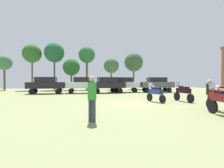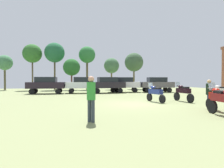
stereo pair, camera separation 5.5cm
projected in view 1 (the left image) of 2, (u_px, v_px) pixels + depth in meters
ground_plane at (134, 104)px, 12.63m from camera, size 44.00×52.00×0.02m
motorcycle_2 at (224, 100)px, 8.31m from camera, size 0.62×2.21×1.50m
motorcycle_6 at (155, 93)px, 13.76m from camera, size 0.74×2.12×1.44m
motorcycle_9 at (221, 91)px, 15.22m from camera, size 0.79×2.22×1.45m
motorcycle_10 at (220, 98)px, 9.51m from camera, size 0.62×2.14×1.47m
motorcycle_11 at (183, 92)px, 14.07m from camera, size 0.62×2.22×1.50m
car_1 at (83, 84)px, 23.08m from camera, size 4.33×1.88×2.00m
car_2 at (107, 84)px, 23.38m from camera, size 4.45×2.20×2.00m
car_3 at (46, 84)px, 22.05m from camera, size 4.38×2.01×2.00m
car_4 at (157, 84)px, 24.82m from camera, size 4.47×2.25×2.00m
car_5 at (123, 83)px, 24.93m from camera, size 4.56×2.58×2.00m
person_1 at (209, 92)px, 10.56m from camera, size 0.44×0.44×1.67m
person_2 at (92, 95)px, 7.20m from camera, size 0.48×0.48×1.80m
tree_1 at (111, 66)px, 31.97m from camera, size 2.63×2.63×5.45m
tree_2 at (54, 53)px, 30.70m from camera, size 3.28×3.28×7.85m
tree_3 at (87, 55)px, 31.58m from camera, size 2.82×2.82×7.38m
tree_4 at (71, 67)px, 30.35m from camera, size 2.77×2.77×5.12m
tree_5 at (134, 62)px, 33.54m from camera, size 3.37×3.37×6.56m
tree_6 at (32, 54)px, 29.89m from camera, size 3.00×3.00×7.45m
tree_7 at (4, 63)px, 30.12m from camera, size 2.45×2.45×5.71m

